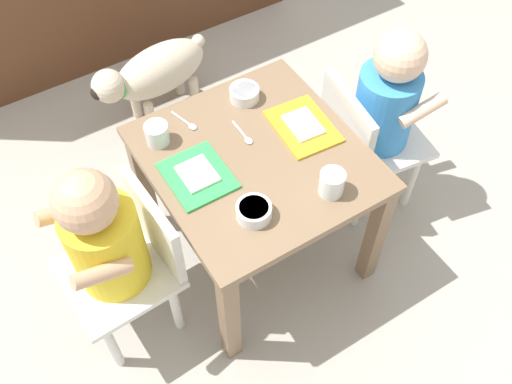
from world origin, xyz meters
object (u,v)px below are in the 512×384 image
at_px(veggie_bowl_near, 244,93).
at_px(cereal_bowl_right_side, 254,211).
at_px(seated_child_right, 383,106).
at_px(water_cup_left, 157,135).
at_px(seated_child_left, 109,241).
at_px(food_tray_left, 198,175).
at_px(dog, 154,73).
at_px(water_cup_right, 332,184).
at_px(spoon_by_left_tray, 186,122).
at_px(dining_table, 256,175).
at_px(spoon_by_right_tray, 244,135).
at_px(food_tray_right, 303,126).

bearing_deg(veggie_bowl_near, cereal_bowl_right_side, -117.94).
relative_size(seated_child_right, water_cup_left, 10.35).
relative_size(seated_child_left, food_tray_left, 3.73).
xyz_separation_m(food_tray_left, water_cup_left, (-0.03, 0.17, 0.02)).
height_order(dog, water_cup_right, water_cup_right).
bearing_deg(seated_child_right, spoon_by_left_tray, 158.65).
bearing_deg(dining_table, spoon_by_right_tray, 82.65).
bearing_deg(seated_child_right, water_cup_right, -150.21).
relative_size(water_cup_left, veggie_bowl_near, 0.76).
height_order(water_cup_right, cereal_bowl_right_side, water_cup_right).
bearing_deg(food_tray_right, water_cup_right, -107.02).
bearing_deg(food_tray_right, veggie_bowl_near, 113.19).
bearing_deg(seated_child_left, dog, 58.91).
relative_size(dining_table, water_cup_right, 8.57).
bearing_deg(food_tray_left, spoon_by_left_tray, 70.88).
height_order(cereal_bowl_right_side, spoon_by_right_tray, cereal_bowl_right_side).
height_order(dining_table, cereal_bowl_right_side, cereal_bowl_right_side).
xyz_separation_m(dining_table, water_cup_left, (-0.20, 0.18, 0.11)).
xyz_separation_m(veggie_bowl_near, cereal_bowl_right_side, (-0.19, -0.37, 0.00)).
bearing_deg(food_tray_left, veggie_bowl_near, 36.03).
distance_m(seated_child_right, food_tray_right, 0.28).
distance_m(dining_table, spoon_by_left_tray, 0.24).
height_order(seated_child_right, spoon_by_right_tray, seated_child_right).
distance_m(spoon_by_left_tray, spoon_by_right_tray, 0.17).
distance_m(dog, food_tray_left, 0.76).
height_order(seated_child_left, water_cup_right, seated_child_left).
height_order(cereal_bowl_right_side, spoon_by_left_tray, cereal_bowl_right_side).
bearing_deg(dog, water_cup_right, -84.17).
xyz_separation_m(food_tray_right, spoon_by_right_tray, (-0.16, 0.06, -0.00)).
bearing_deg(water_cup_left, seated_child_right, -16.71).
xyz_separation_m(water_cup_right, veggie_bowl_near, (-0.01, 0.40, -0.01)).
distance_m(food_tray_right, spoon_by_right_tray, 0.17).
height_order(food_tray_right, water_cup_right, water_cup_right).
bearing_deg(dog, water_cup_left, -110.95).
bearing_deg(spoon_by_left_tray, food_tray_right, -34.68).
bearing_deg(food_tray_right, dining_table, -173.24).
bearing_deg(dining_table, water_cup_right, -63.85).
bearing_deg(dog, dining_table, -90.40).
bearing_deg(dog, veggie_bowl_near, -80.88).
relative_size(veggie_bowl_near, spoon_by_right_tray, 0.87).
bearing_deg(veggie_bowl_near, water_cup_left, -176.23).
distance_m(food_tray_left, spoon_by_left_tray, 0.20).
bearing_deg(dog, spoon_by_right_tray, -89.53).
bearing_deg(food_tray_right, water_cup_left, 155.59).
height_order(water_cup_left, spoon_by_left_tray, water_cup_left).
xyz_separation_m(dining_table, cereal_bowl_right_side, (-0.11, -0.16, 0.10)).
height_order(dog, food_tray_left, food_tray_left).
height_order(food_tray_right, spoon_by_right_tray, food_tray_right).
distance_m(dog, spoon_by_right_tray, 0.68).
bearing_deg(cereal_bowl_right_side, food_tray_left, 107.96).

